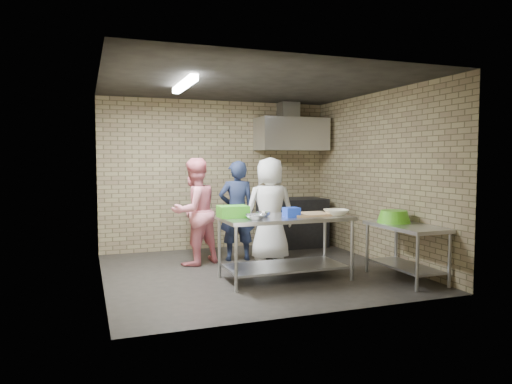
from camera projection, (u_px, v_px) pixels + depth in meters
The scene contains 25 objects.
floor at pixel (254, 272), 6.88m from camera, with size 4.20×4.20×0.00m, color black.
ceiling at pixel (254, 84), 6.69m from camera, with size 4.20×4.20×0.00m, color black.
back_wall at pixel (217, 175), 8.66m from camera, with size 4.20×0.06×2.70m, color #91845B.
front_wall at pixel (319, 187), 4.91m from camera, with size 4.20×0.06×2.70m, color #91845B.
left_wall at pixel (101, 182), 6.07m from camera, with size 0.06×4.00×2.70m, color #91845B.
right_wall at pixel (379, 177), 7.50m from camera, with size 0.06×4.00×2.70m, color #91845B.
prep_table at pixel (285, 248), 6.43m from camera, with size 1.73×0.87×0.87m, color #ABADB2.
side_counter at pixel (406, 252), 6.43m from camera, with size 0.60×1.20×0.75m, color silver.
stove at pixel (292, 223), 8.85m from camera, with size 1.20×0.70×0.90m, color black.
range_hood at pixel (292, 134), 8.78m from camera, with size 1.30×0.60×0.60m, color silver.
hood_duct at pixel (288, 111), 8.89m from camera, with size 0.35×0.30×0.30m, color #A5A8AD.
wall_shelf at pixel (302, 144), 9.08m from camera, with size 0.80×0.20×0.04m, color #3F2B19.
fluorescent_fixture at pixel (184, 85), 6.35m from camera, with size 0.10×1.25×0.08m, color white.
green_crate at pixel (233, 212), 6.26m from camera, with size 0.39×0.29×0.15m, color green.
blue_tub at pixel (291, 212), 6.31m from camera, with size 0.19×0.19×0.13m, color blue.
cutting_board at pixel (309, 214), 6.49m from camera, with size 0.53×0.40×0.03m, color tan.
mixing_bowl_a at pixel (255, 217), 6.03m from camera, with size 0.27×0.27×0.07m, color silver.
mixing_bowl_b at pixel (263, 214), 6.34m from camera, with size 0.21×0.21×0.06m, color silver.
ceramic_bowl at pixel (336, 212), 6.49m from camera, with size 0.33×0.33×0.08m, color #F1E8C1.
green_basin at pixel (394, 216), 6.63m from camera, with size 0.46×0.46×0.17m, color #59C626, non-canonical shape.
bottle_red at pixel (290, 138), 8.98m from camera, with size 0.07×0.07×0.18m, color #B22619.
bottle_green at pixel (309, 140), 9.12m from camera, with size 0.06×0.06×0.15m, color green.
man_navy at pixel (237, 211), 7.62m from camera, with size 0.59×0.39×1.61m, color black.
woman_pink at pixel (194, 212), 7.31m from camera, with size 0.80×0.63×1.65m, color pink.
woman_white at pixel (270, 209), 7.57m from camera, with size 0.82×0.53×1.67m, color white.
Camera 1 is at (-2.29, -6.38, 1.64)m, focal length 33.14 mm.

